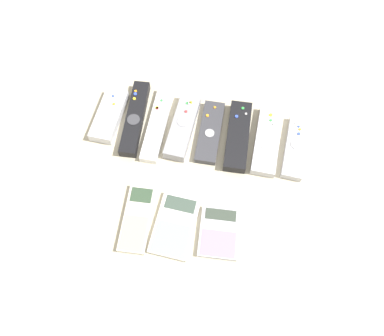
{
  "coord_description": "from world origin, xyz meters",
  "views": [
    {
      "loc": [
        0.07,
        -0.35,
        0.81
      ],
      "look_at": [
        0.0,
        0.03,
        0.01
      ],
      "focal_mm": 35.0,
      "sensor_mm": 36.0,
      "label": 1
    }
  ],
  "objects": [
    {
      "name": "remote_1",
      "position": [
        -0.17,
        0.14,
        0.01
      ],
      "size": [
        0.05,
        0.22,
        0.03
      ],
      "rotation": [
        0.0,
        0.0,
        0.06
      ],
      "color": "black",
      "rests_on": "ground_plane"
    },
    {
      "name": "remote_0",
      "position": [
        -0.23,
        0.14,
        0.01
      ],
      "size": [
        0.06,
        0.15,
        0.03
      ],
      "rotation": [
        0.0,
        0.0,
        -0.05
      ],
      "color": "silver",
      "rests_on": "ground_plane"
    },
    {
      "name": "remote_3",
      "position": [
        -0.04,
        0.14,
        0.01
      ],
      "size": [
        0.06,
        0.19,
        0.03
      ],
      "rotation": [
        0.0,
        0.0,
        -0.06
      ],
      "color": "gray",
      "rests_on": "ground_plane"
    },
    {
      "name": "calculator_1",
      "position": [
        -0.01,
        -0.11,
        0.01
      ],
      "size": [
        0.09,
        0.15,
        0.01
      ],
      "rotation": [
        0.0,
        0.0,
        -0.06
      ],
      "color": "silver",
      "rests_on": "ground_plane"
    },
    {
      "name": "calculator_2",
      "position": [
        0.09,
        -0.11,
        0.01
      ],
      "size": [
        0.09,
        0.12,
        0.01
      ],
      "rotation": [
        0.0,
        0.0,
        0.06
      ],
      "color": "#B2B2B7",
      "rests_on": "ground_plane"
    },
    {
      "name": "remote_2",
      "position": [
        -0.11,
        0.14,
        0.01
      ],
      "size": [
        0.04,
        0.21,
        0.02
      ],
      "rotation": [
        0.0,
        0.0,
        -0.0
      ],
      "color": "white",
      "rests_on": "ground_plane"
    },
    {
      "name": "ground_plane",
      "position": [
        0.0,
        0.0,
        0.0
      ],
      "size": [
        3.0,
        3.0,
        0.0
      ],
      "primitive_type": "plane",
      "color": "#B2A88E"
    },
    {
      "name": "remote_5",
      "position": [
        0.1,
        0.14,
        0.01
      ],
      "size": [
        0.06,
        0.19,
        0.03
      ],
      "rotation": [
        0.0,
        0.0,
        0.03
      ],
      "color": "black",
      "rests_on": "ground_plane"
    },
    {
      "name": "remote_4",
      "position": [
        0.03,
        0.14,
        0.01
      ],
      "size": [
        0.05,
        0.17,
        0.02
      ],
      "rotation": [
        0.0,
        0.0,
        0.01
      ],
      "color": "#333338",
      "rests_on": "ground_plane"
    },
    {
      "name": "calculator_0",
      "position": [
        -0.1,
        -0.11,
        0.01
      ],
      "size": [
        0.07,
        0.16,
        0.02
      ],
      "rotation": [
        0.0,
        0.0,
        0.05
      ],
      "color": "beige",
      "rests_on": "ground_plane"
    },
    {
      "name": "remote_6",
      "position": [
        0.17,
        0.14,
        0.01
      ],
      "size": [
        0.06,
        0.19,
        0.02
      ],
      "rotation": [
        0.0,
        0.0,
        -0.03
      ],
      "color": "#B7B7BC",
      "rests_on": "ground_plane"
    },
    {
      "name": "remote_7",
      "position": [
        0.24,
        0.13,
        0.01
      ],
      "size": [
        0.06,
        0.17,
        0.02
      ],
      "rotation": [
        0.0,
        0.0,
        -0.06
      ],
      "color": "#B7B7BC",
      "rests_on": "ground_plane"
    }
  ]
}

